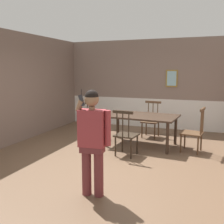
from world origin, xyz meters
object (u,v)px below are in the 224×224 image
chair_near_window (151,120)px  chair_by_doorway (126,134)px  chair_at_table_head (95,122)px  chair_opposite_corner (193,132)px  person_figure (93,137)px  dining_table (140,118)px

chair_near_window → chair_by_doorway: 1.84m
chair_at_table_head → chair_by_doorway: bearing=54.0°
chair_opposite_corner → chair_by_doorway: bearing=129.0°
chair_near_window → chair_at_table_head: bearing=36.4°
chair_at_table_head → person_figure: bearing=28.3°
dining_table → chair_opposite_corner: 1.30m
chair_by_doorway → chair_near_window: bearing=91.3°
chair_opposite_corner → person_figure: size_ratio=0.65×
chair_at_table_head → chair_opposite_corner: 2.57m
person_figure → chair_opposite_corner: bearing=-120.5°
dining_table → chair_near_window: size_ratio=1.87×
chair_by_doorway → person_figure: bearing=-80.9°
dining_table → chair_at_table_head: chair_at_table_head is taller
chair_at_table_head → chair_opposite_corner: bearing=89.6°
chair_near_window → person_figure: size_ratio=0.62×
chair_near_window → chair_at_table_head: 1.58m
dining_table → person_figure: person_figure is taller
dining_table → chair_at_table_head: size_ratio=1.79×
chair_opposite_corner → dining_table: bearing=93.4°
chair_by_doorway → chair_opposite_corner: bearing=36.8°
chair_by_doorway → chair_at_table_head: 1.58m
chair_at_table_head → chair_near_window: bearing=125.3°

